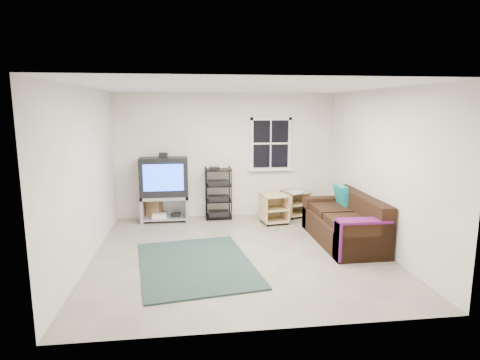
{
  "coord_description": "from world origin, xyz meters",
  "views": [
    {
      "loc": [
        -0.77,
        -6.1,
        2.3
      ],
      "look_at": [
        0.05,
        0.4,
        1.12
      ],
      "focal_mm": 30.0,
      "sensor_mm": 36.0,
      "label": 1
    }
  ],
  "objects": [
    {
      "name": "paper_bag",
      "position": [
        -1.52,
        2.15,
        0.21
      ],
      "size": [
        0.35,
        0.29,
        0.43
      ],
      "primitive_type": "cube",
      "rotation": [
        0.0,
        0.0,
        -0.38
      ],
      "color": "olive",
      "rests_on": "ground"
    },
    {
      "name": "tv_unit",
      "position": [
        -1.29,
        2.04,
        0.77
      ],
      "size": [
        0.96,
        0.48,
        1.41
      ],
      "color": "#97979E",
      "rests_on": "ground"
    },
    {
      "name": "sofa",
      "position": [
        1.87,
        0.29,
        0.32
      ],
      "size": [
        0.88,
        1.98,
        0.9
      ],
      "color": "black",
      "rests_on": "ground"
    },
    {
      "name": "side_table_right",
      "position": [
        1.45,
        2.05,
        0.32
      ],
      "size": [
        0.62,
        0.62,
        0.57
      ],
      "rotation": [
        0.0,
        0.0,
        0.29
      ],
      "color": "#DBB787",
      "rests_on": "ground"
    },
    {
      "name": "shag_rug",
      "position": [
        -0.71,
        -0.43,
        0.01
      ],
      "size": [
        1.91,
        2.41,
        0.03
      ],
      "primitive_type": "cube",
      "rotation": [
        0.0,
        0.0,
        0.15
      ],
      "color": "#2F1F15",
      "rests_on": "ground"
    },
    {
      "name": "side_table_left",
      "position": [
        0.89,
        1.63,
        0.31
      ],
      "size": [
        0.56,
        0.56,
        0.58
      ],
      "rotation": [
        0.0,
        0.0,
        0.15
      ],
      "color": "#DBB787",
      "rests_on": "ground"
    },
    {
      "name": "room",
      "position": [
        0.95,
        2.27,
        1.48
      ],
      "size": [
        4.6,
        4.62,
        4.6
      ],
      "color": "gray",
      "rests_on": "ground"
    },
    {
      "name": "av_rack",
      "position": [
        -0.19,
        2.08,
        0.47
      ],
      "size": [
        0.54,
        0.4,
        1.09
      ],
      "color": "black",
      "rests_on": "ground"
    }
  ]
}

